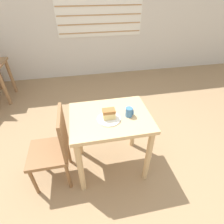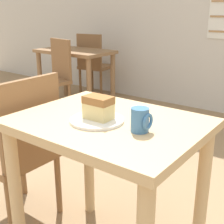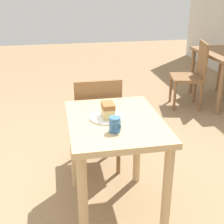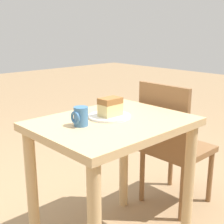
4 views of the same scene
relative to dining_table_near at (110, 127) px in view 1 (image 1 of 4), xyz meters
The scene contains 7 objects.
ground_plane 0.68m from the dining_table_near, 82.65° to the right, with size 14.00×14.00×0.00m, color #997A56.
wall_back 2.83m from the dining_table_near, 88.91° to the left, with size 10.00×0.10×2.80m.
dining_table_near is the anchor object (origin of this frame).
chair_near_window 0.61m from the dining_table_near, behind, with size 0.40×0.40×0.88m.
plate 0.17m from the dining_table_near, 114.87° to the right, with size 0.23×0.23×0.01m.
cake_slice 0.22m from the dining_table_near, 116.45° to the right, with size 0.12×0.08×0.10m.
coffee_mug 0.27m from the dining_table_near, 10.99° to the right, with size 0.08×0.07×0.10m.
Camera 1 is at (-0.29, -1.03, 1.82)m, focal length 28.00 mm.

